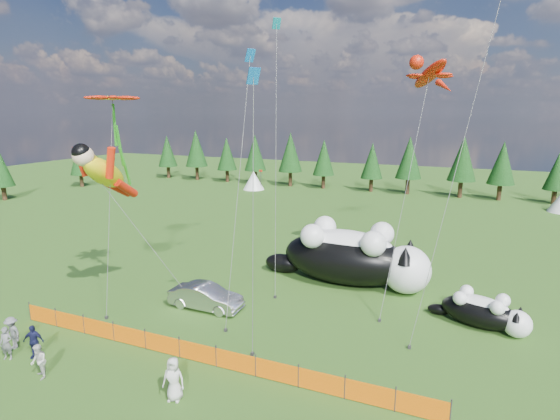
% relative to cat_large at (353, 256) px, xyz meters
% --- Properties ---
extents(ground, '(160.00, 160.00, 0.00)m').
position_rel_cat_large_xyz_m(ground, '(-4.38, -9.23, -2.00)').
color(ground, '#123409').
rests_on(ground, ground).
extents(safety_fence, '(22.06, 0.06, 1.10)m').
position_rel_cat_large_xyz_m(safety_fence, '(-4.38, -12.23, -1.49)').
color(safety_fence, '#262626').
rests_on(safety_fence, ground).
extents(tree_line, '(90.00, 4.00, 8.00)m').
position_rel_cat_large_xyz_m(tree_line, '(-4.38, 35.77, 2.00)').
color(tree_line, black).
rests_on(tree_line, ground).
extents(festival_tents, '(50.00, 3.20, 2.80)m').
position_rel_cat_large_xyz_m(festival_tents, '(6.62, 30.77, -0.60)').
color(festival_tents, white).
rests_on(festival_tents, ground).
extents(cat_large, '(11.64, 4.43, 4.20)m').
position_rel_cat_large_xyz_m(cat_large, '(0.00, 0.00, 0.00)').
color(cat_large, black).
rests_on(cat_large, ground).
extents(cat_small, '(5.27, 2.95, 1.94)m').
position_rel_cat_large_xyz_m(cat_small, '(8.03, -3.37, -1.07)').
color(cat_small, black).
rests_on(cat_small, ground).
extents(car, '(4.48, 1.59, 1.47)m').
position_rel_cat_large_xyz_m(car, '(-7.08, -7.15, -1.26)').
color(car, '#AFAFB4').
rests_on(car, ground).
extents(spectator_a, '(0.69, 0.57, 1.61)m').
position_rel_cat_large_xyz_m(spectator_a, '(-12.83, -15.44, -1.19)').
color(spectator_a, slate).
rests_on(spectator_a, ground).
extents(spectator_b, '(0.90, 0.79, 1.59)m').
position_rel_cat_large_xyz_m(spectator_b, '(-10.08, -15.95, -1.20)').
color(spectator_b, beige).
rests_on(spectator_b, ground).
extents(spectator_c, '(1.08, 0.82, 1.65)m').
position_rel_cat_large_xyz_m(spectator_c, '(-11.78, -14.84, -1.17)').
color(spectator_c, '#15183C').
rests_on(spectator_c, ground).
extents(spectator_d, '(1.12, 0.67, 1.65)m').
position_rel_cat_large_xyz_m(spectator_d, '(-13.49, -14.66, -1.17)').
color(spectator_d, slate).
rests_on(spectator_d, ground).
extents(spectator_e, '(1.02, 0.79, 1.85)m').
position_rel_cat_large_xyz_m(spectator_e, '(-3.75, -14.90, -1.07)').
color(spectator_e, beige).
rests_on(spectator_e, ground).
extents(superhero_kite, '(6.35, 5.21, 10.62)m').
position_rel_cat_large_xyz_m(superhero_kite, '(-12.11, -9.14, 6.11)').
color(superhero_kite, yellow).
rests_on(superhero_kite, ground).
extents(gecko_kite, '(5.67, 13.30, 16.94)m').
position_rel_cat_large_xyz_m(gecko_kite, '(3.74, 4.88, 11.94)').
color(gecko_kite, red).
rests_on(gecko_kite, ground).
extents(flower_kite, '(3.89, 4.32, 12.40)m').
position_rel_cat_large_xyz_m(flower_kite, '(-12.01, -8.17, 10.03)').
color(flower_kite, red).
rests_on(flower_kite, ground).
extents(diamond_kite_a, '(1.18, 5.62, 15.62)m').
position_rel_cat_large_xyz_m(diamond_kite_a, '(-5.39, -4.37, 11.88)').
color(diamond_kite_a, '#0C62B5').
rests_on(diamond_kite_a, ground).
extents(diamond_kite_c, '(0.74, 0.90, 13.57)m').
position_rel_cat_large_xyz_m(diamond_kite_c, '(-1.99, -10.84, 10.21)').
color(diamond_kite_c, '#0C62B5').
rests_on(diamond_kite_c, ground).
extents(diamond_kite_d, '(2.63, 5.80, 18.28)m').
position_rel_cat_large_xyz_m(diamond_kite_d, '(-5.88, 0.79, 14.28)').
color(diamond_kite_d, '#0B798A').
rests_on(diamond_kite_d, ground).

